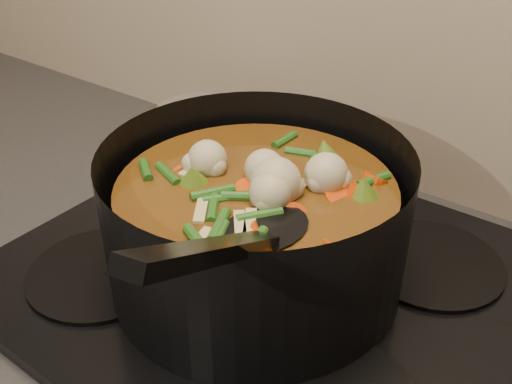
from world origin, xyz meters
The scene contains 3 objects.
stovetop centered at (0.00, 1.93, 0.92)m, with size 0.62×0.54×0.03m.
stockpot centered at (0.00, 1.91, 1.01)m, with size 0.35×0.45×0.26m.
saucepan centered at (-0.23, 2.08, 0.98)m, with size 0.15×0.15×0.12m.
Camera 1 is at (0.32, 1.48, 1.39)m, focal length 40.00 mm.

